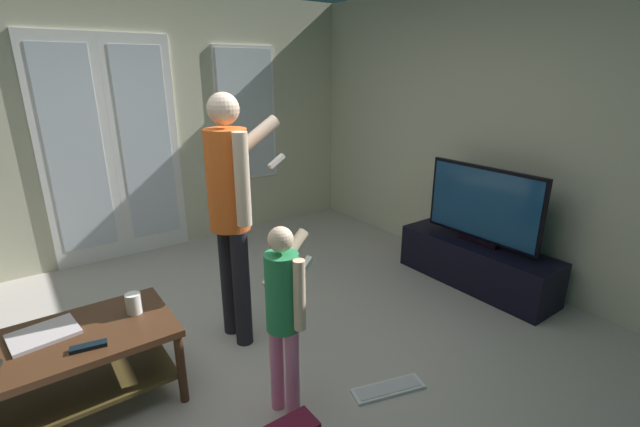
{
  "coord_description": "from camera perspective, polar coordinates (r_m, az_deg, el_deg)",
  "views": [
    {
      "loc": [
        -0.77,
        -2.15,
        1.81
      ],
      "look_at": [
        0.82,
        0.04,
        0.91
      ],
      "focal_mm": 24.31,
      "sensor_mm": 36.0,
      "label": 1
    }
  ],
  "objects": [
    {
      "name": "wall_back_with_doors",
      "position": [
        4.62,
        -25.98,
        9.79
      ],
      "size": [
        5.48,
        0.09,
        2.58
      ],
      "color": "beige",
      "rests_on": "ground_plane"
    },
    {
      "name": "person_child",
      "position": [
        2.27,
        -4.76,
        -12.09
      ],
      "size": [
        0.42,
        0.37,
        1.09
      ],
      "color": "pink",
      "rests_on": "ground_plane"
    },
    {
      "name": "tv_stand",
      "position": [
        4.05,
        19.85,
        -6.22
      ],
      "size": [
        0.42,
        1.37,
        0.39
      ],
      "color": "black",
      "rests_on": "ground_plane"
    },
    {
      "name": "person_adult",
      "position": [
        2.84,
        -11.58,
        1.77
      ],
      "size": [
        0.68,
        0.49,
        1.68
      ],
      "color": "black",
      "rests_on": "ground_plane"
    },
    {
      "name": "dvd_remote_slim",
      "position": [
        2.56,
        -28.17,
        -15.18
      ],
      "size": [
        0.18,
        0.08,
        0.02
      ],
      "primitive_type": "cube",
      "rotation": [
        0.0,
        0.0,
        -0.18
      ],
      "color": "black",
      "rests_on": "coffee_table"
    },
    {
      "name": "ground_plane",
      "position": [
        2.92,
        -13.59,
        -20.75
      ],
      "size": [
        5.48,
        4.79,
        0.02
      ],
      "primitive_type": "cube",
      "color": "#B7ADA4"
    },
    {
      "name": "loose_keyboard",
      "position": [
        2.8,
        8.95,
        -21.82
      ],
      "size": [
        0.46,
        0.25,
        0.02
      ],
      "color": "white",
      "rests_on": "ground_plane"
    },
    {
      "name": "coffee_table",
      "position": [
        2.78,
        -30.36,
        -16.23
      ],
      "size": [
        1.09,
        0.6,
        0.47
      ],
      "color": "#422615",
      "rests_on": "ground_plane"
    },
    {
      "name": "cup_by_laptop",
      "position": [
        2.75,
        -23.32,
        -10.82
      ],
      "size": [
        0.09,
        0.09,
        0.12
      ],
      "primitive_type": "cylinder",
      "color": "white",
      "rests_on": "coffee_table"
    },
    {
      "name": "laptop_closed",
      "position": [
        2.78,
        -32.6,
        -13.24
      ],
      "size": [
        0.35,
        0.28,
        0.02
      ],
      "primitive_type": "cube",
      "rotation": [
        0.0,
        0.0,
        0.13
      ],
      "color": "#BCB0B3",
      "rests_on": "coffee_table"
    },
    {
      "name": "flat_screen_tv",
      "position": [
        3.87,
        20.64,
        1.0
      ],
      "size": [
        0.08,
        1.05,
        0.67
      ],
      "color": "black",
      "rests_on": "tv_stand"
    },
    {
      "name": "wall_right_plain",
      "position": [
        4.12,
        22.35,
        9.66
      ],
      "size": [
        0.06,
        4.79,
        2.55
      ],
      "color": "beige",
      "rests_on": "ground_plane"
    }
  ]
}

